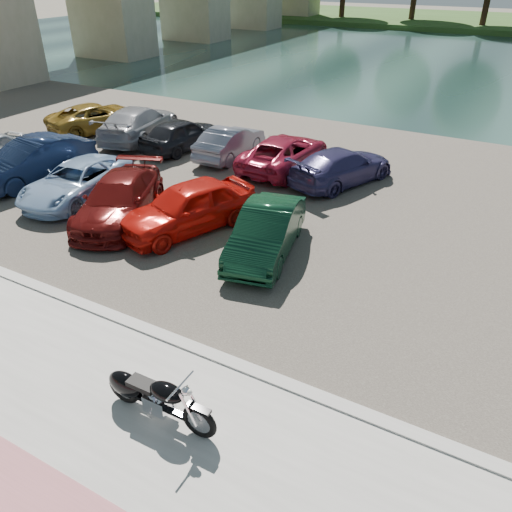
{
  "coord_description": "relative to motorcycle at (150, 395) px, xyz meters",
  "views": [
    {
      "loc": [
        4.72,
        -4.45,
        7.18
      ],
      "look_at": [
        -0.22,
        4.51,
        1.1
      ],
      "focal_mm": 35.0,
      "sensor_mm": 36.0,
      "label": 1
    }
  ],
  "objects": [
    {
      "name": "ground",
      "position": [
        -0.01,
        -0.18,
        -0.56
      ],
      "size": [
        200.0,
        200.0,
        0.0
      ],
      "primitive_type": "plane",
      "color": "#595447",
      "rests_on": "ground"
    },
    {
      "name": "car_1",
      "position": [
        -10.99,
        6.8,
        0.24
      ],
      "size": [
        2.11,
        4.79,
        1.53
      ],
      "primitive_type": "imported",
      "rotation": [
        0.0,
        0.0,
        -0.11
      ],
      "color": "#121E3A",
      "rests_on": "parking_lot"
    },
    {
      "name": "promenade",
      "position": [
        -0.01,
        -1.18,
        -0.51
      ],
      "size": [
        60.0,
        6.0,
        0.1
      ],
      "primitive_type": "cube",
      "color": "#9F9C95",
      "rests_on": "ground"
    },
    {
      "name": "car_7",
      "position": [
        -10.92,
        12.61,
        0.22
      ],
      "size": [
        3.16,
        5.45,
        1.48
      ],
      "primitive_type": "imported",
      "rotation": [
        0.0,
        0.0,
        3.36
      ],
      "color": "#94969C",
      "rests_on": "parking_lot"
    },
    {
      "name": "parking_lot",
      "position": [
        -0.01,
        10.82,
        -0.54
      ],
      "size": [
        60.0,
        18.0,
        0.04
      ],
      "primitive_type": "cube",
      "color": "#413B35",
      "rests_on": "ground"
    },
    {
      "name": "car_9",
      "position": [
        -6.01,
        12.55,
        0.12
      ],
      "size": [
        1.43,
        3.91,
        1.28
      ],
      "primitive_type": "imported",
      "rotation": [
        0.0,
        0.0,
        3.16
      ],
      "color": "slate",
      "rests_on": "parking_lot"
    },
    {
      "name": "car_3",
      "position": [
        -6.01,
        5.87,
        0.15
      ],
      "size": [
        3.48,
        5.01,
        1.35
      ],
      "primitive_type": "imported",
      "rotation": [
        0.0,
        0.0,
        0.38
      ],
      "color": "#560D0C",
      "rests_on": "parking_lot"
    },
    {
      "name": "car_11",
      "position": [
        -0.93,
        12.11,
        0.12
      ],
      "size": [
        3.3,
        4.78,
        1.28
      ],
      "primitive_type": "imported",
      "rotation": [
        0.0,
        0.0,
        2.77
      ],
      "color": "navy",
      "rests_on": "parking_lot"
    },
    {
      "name": "motorcycle",
      "position": [
        0.0,
        0.0,
        0.0
      ],
      "size": [
        2.33,
        0.75,
        1.05
      ],
      "rotation": [
        0.0,
        0.0,
        0.01
      ],
      "color": "black",
      "rests_on": "promenade"
    },
    {
      "name": "car_4",
      "position": [
        -3.69,
        6.33,
        0.22
      ],
      "size": [
        3.25,
        4.72,
        1.49
      ],
      "primitive_type": "imported",
      "rotation": [
        0.0,
        0.0,
        -0.38
      ],
      "color": "red",
      "rests_on": "parking_lot"
    },
    {
      "name": "car_10",
      "position": [
        -3.43,
        12.41,
        0.13
      ],
      "size": [
        2.26,
        4.73,
        1.3
      ],
      "primitive_type": "imported",
      "rotation": [
        0.0,
        0.0,
        3.12
      ],
      "color": "maroon",
      "rests_on": "parking_lot"
    },
    {
      "name": "car_2",
      "position": [
        -8.4,
        6.39,
        0.1
      ],
      "size": [
        2.52,
        4.65,
        1.24
      ],
      "primitive_type": "imported",
      "rotation": [
        0.0,
        0.0,
        0.11
      ],
      "color": "#95B5D9",
      "rests_on": "parking_lot"
    },
    {
      "name": "car_5",
      "position": [
        -0.94,
        6.19,
        0.15
      ],
      "size": [
        2.27,
        4.28,
        1.34
      ],
      "primitive_type": "imported",
      "rotation": [
        0.0,
        0.0,
        0.22
      ],
      "color": "#0D311D",
      "rests_on": "parking_lot"
    },
    {
      "name": "river",
      "position": [
        -0.01,
        39.82,
        -0.56
      ],
      "size": [
        120.0,
        40.0,
        0.0
      ],
      "primitive_type": "cube",
      "color": "#1A2F2D",
      "rests_on": "ground"
    },
    {
      "name": "car_6",
      "position": [
        -13.62,
        12.7,
        0.12
      ],
      "size": [
        3.47,
        5.07,
        1.29
      ],
      "primitive_type": "imported",
      "rotation": [
        0.0,
        0.0,
        2.83
      ],
      "color": "olive",
      "rests_on": "parking_lot"
    },
    {
      "name": "kerb",
      "position": [
        -0.01,
        1.82,
        -0.49
      ],
      "size": [
        60.0,
        0.3,
        0.14
      ],
      "primitive_type": "cube",
      "color": "#9F9C95",
      "rests_on": "ground"
    },
    {
      "name": "car_8",
      "position": [
        -8.34,
        12.36,
        0.16
      ],
      "size": [
        2.11,
        4.18,
        1.37
      ],
      "primitive_type": "imported",
      "rotation": [
        0.0,
        0.0,
        3.01
      ],
      "color": "black",
      "rests_on": "parking_lot"
    }
  ]
}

